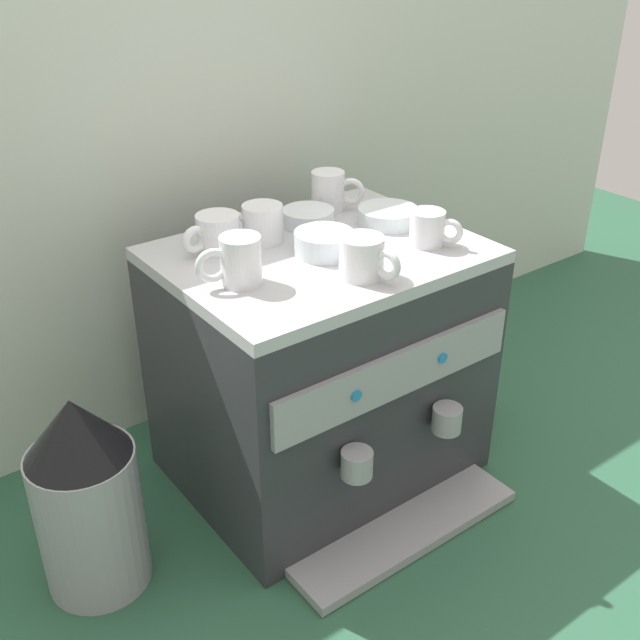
{
  "coord_description": "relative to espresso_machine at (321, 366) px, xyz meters",
  "views": [
    {
      "loc": [
        -0.78,
        -1.04,
        1.06
      ],
      "look_at": [
        0.0,
        0.0,
        0.35
      ],
      "focal_mm": 43.17,
      "sensor_mm": 36.0,
      "label": 1
    }
  ],
  "objects": [
    {
      "name": "milk_pitcher",
      "position": [
        0.42,
        -0.02,
        -0.18
      ],
      "size": [
        0.08,
        0.08,
        0.13
      ],
      "primitive_type": "cylinder",
      "color": "#B7B7BC",
      "rests_on": "ground_plane"
    },
    {
      "name": "ceramic_cup_3",
      "position": [
        -0.15,
        0.11,
        0.28
      ],
      "size": [
        0.12,
        0.08,
        0.07
      ],
      "color": "white",
      "rests_on": "espresso_machine"
    },
    {
      "name": "tiled_backsplash_wall",
      "position": [
        0.0,
        0.38,
        0.25
      ],
      "size": [
        2.8,
        0.03,
        0.99
      ],
      "primitive_type": "cube",
      "color": "silver",
      "rests_on": "ground_plane"
    },
    {
      "name": "espresso_machine",
      "position": [
        0.0,
        0.0,
        0.0
      ],
      "size": [
        0.57,
        0.55,
        0.5
      ],
      "color": "#2D2D33",
      "rests_on": "ground_plane"
    },
    {
      "name": "ceramic_cup_0",
      "position": [
        -0.01,
        -0.14,
        0.29
      ],
      "size": [
        0.08,
        0.12,
        0.07
      ],
      "color": "white",
      "rests_on": "espresso_machine"
    },
    {
      "name": "ceramic_bowl_1",
      "position": [
        -0.01,
        -0.02,
        0.27
      ],
      "size": [
        0.11,
        0.11,
        0.04
      ],
      "color": "silver",
      "rests_on": "espresso_machine"
    },
    {
      "name": "ceramic_bowl_2",
      "position": [
        0.05,
        0.12,
        0.27
      ],
      "size": [
        0.1,
        0.1,
        0.03
      ],
      "color": "silver",
      "rests_on": "espresso_machine"
    },
    {
      "name": "ceramic_cup_5",
      "position": [
        -0.2,
        -0.03,
        0.29
      ],
      "size": [
        0.11,
        0.07,
        0.08
      ],
      "color": "white",
      "rests_on": "espresso_machine"
    },
    {
      "name": "ceramic_cup_2",
      "position": [
        0.14,
        0.16,
        0.29
      ],
      "size": [
        0.09,
        0.09,
        0.08
      ],
      "color": "white",
      "rests_on": "espresso_machine"
    },
    {
      "name": "ground_plane",
      "position": [
        0.0,
        0.0,
        -0.25
      ],
      "size": [
        4.0,
        4.0,
        0.0
      ],
      "primitive_type": "plane",
      "color": "#28563D"
    },
    {
      "name": "ceramic_cup_4",
      "position": [
        0.17,
        -0.1,
        0.28
      ],
      "size": [
        0.07,
        0.09,
        0.07
      ],
      "color": "white",
      "rests_on": "espresso_machine"
    },
    {
      "name": "ceramic_bowl_0",
      "position": [
        0.18,
        0.03,
        0.27
      ],
      "size": [
        0.12,
        0.12,
        0.03
      ],
      "color": "silver",
      "rests_on": "espresso_machine"
    },
    {
      "name": "ceramic_cup_1",
      "position": [
        -0.07,
        0.1,
        0.29
      ],
      "size": [
        0.11,
        0.08,
        0.07
      ],
      "color": "white",
      "rests_on": "espresso_machine"
    },
    {
      "name": "coffee_grinder",
      "position": [
        -0.5,
        -0.01,
        -0.06
      ],
      "size": [
        0.18,
        0.18,
        0.38
      ],
      "color": "#939399",
      "rests_on": "ground_plane"
    }
  ]
}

